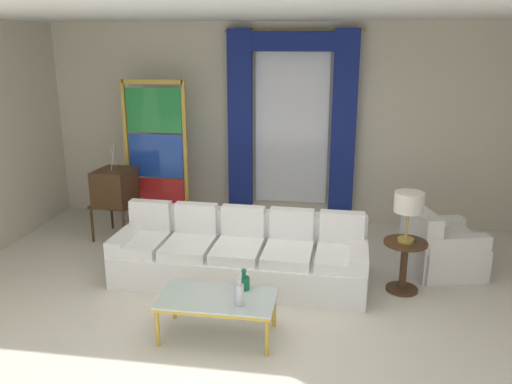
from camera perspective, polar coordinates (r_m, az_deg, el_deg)
The scene contains 14 objects.
ground_plane at distance 5.68m, azimuth -0.74°, elevation -12.83°, with size 16.00×16.00×0.00m, color silver.
wall_rear at distance 8.09m, azimuth 2.90°, elevation 7.32°, with size 8.00×0.12×3.00m, color beige.
ceiling_slab at distance 5.75m, azimuth 0.56°, elevation 18.85°, with size 8.00×7.60×0.04m, color white.
curtained_window at distance 7.88m, azimuth 3.86°, elevation 8.83°, with size 2.00×0.17×2.70m.
couch_white_long at distance 6.25m, azimuth -1.68°, elevation -6.88°, with size 2.94×0.99×0.86m.
coffee_table at distance 5.11m, azimuth -4.21°, elevation -11.71°, with size 1.11×0.59×0.41m.
bottle_blue_decanter at distance 4.89m, azimuth -1.77°, elevation -10.90°, with size 0.08×0.08×0.31m.
bottle_crystal_tall at distance 5.20m, azimuth -1.37°, elevation -9.71°, with size 0.11×0.11×0.22m.
vintage_tv at distance 7.70m, azimuth -15.03°, elevation 0.41°, with size 0.62×0.63×1.35m.
armchair_white at distance 6.84m, azimuth 19.15°, elevation -5.86°, with size 1.00×0.98×0.80m.
stained_glass_divider at distance 7.91m, azimuth -10.73°, elevation 3.57°, with size 0.95×0.05×2.20m.
peacock_figurine at distance 7.53m, azimuth -7.77°, elevation -3.58°, with size 0.44×0.60×0.50m.
round_side_table at distance 6.19m, azimuth 15.72°, elevation -7.24°, with size 0.48×0.48×0.59m.
table_lamp_brass at distance 5.96m, azimuth 16.21°, elevation -1.30°, with size 0.32×0.32×0.57m.
Camera 1 is at (0.85, -4.89, 2.77)m, focal length 36.97 mm.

